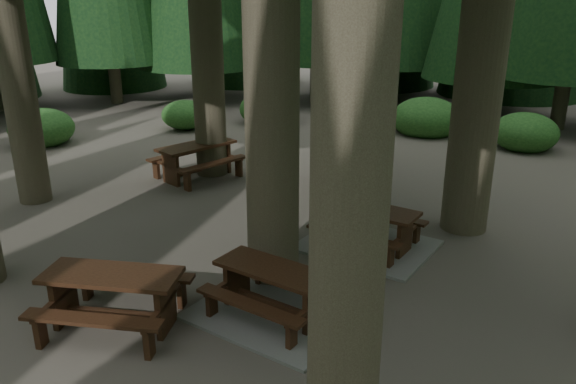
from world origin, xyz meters
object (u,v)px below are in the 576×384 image
Objects in this scene: picnic_table_c at (368,234)px; picnic_table_e at (113,291)px; picnic_table_a at (274,299)px; picnic_table_b at (197,156)px.

picnic_table_c is 1.02× the size of picnic_table_e.
picnic_table_e is (-1.55, -1.65, 0.29)m from picnic_table_a.
picnic_table_a is 2.89m from picnic_table_c.
picnic_table_a is at bearing 16.13° from picnic_table_e.
picnic_table_a is at bearing -91.88° from picnic_table_c.
picnic_table_b is at bearing 97.78° from picnic_table_e.
picnic_table_a is 0.97× the size of picnic_table_c.
picnic_table_c is at bearing -92.88° from picnic_table_b.
picnic_table_e is at bearing -138.35° from picnic_table_a.
picnic_table_b reaches higher than picnic_table_e.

